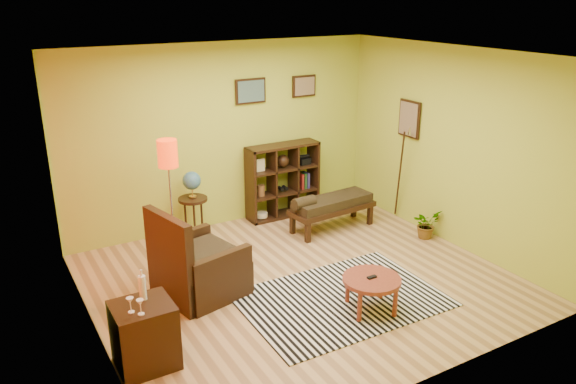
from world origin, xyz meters
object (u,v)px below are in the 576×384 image
armchair (196,269)px  bench (330,205)px  coffee_table (372,282)px  side_cabinet (145,335)px  globe_table (192,188)px  potted_plant (426,227)px  floor_lamp (168,165)px  cube_shelf (284,180)px

armchair → bench: 2.63m
coffee_table → side_cabinet: 2.55m
coffee_table → globe_table: size_ratio=0.65×
side_cabinet → potted_plant: (4.50, 0.89, -0.17)m
coffee_table → floor_lamp: bearing=125.3°
floor_lamp → bench: (2.47, -0.05, -1.00)m
cube_shelf → globe_table: bearing=-175.7°
globe_table → potted_plant: globe_table is taller
cube_shelf → potted_plant: bearing=-52.9°
armchair → potted_plant: armchair is taller
floor_lamp → bench: size_ratio=1.23×
floor_lamp → globe_table: size_ratio=1.67×
armchair → floor_lamp: (0.03, 0.86, 1.06)m
armchair → cube_shelf: (2.17, 1.68, 0.26)m
side_cabinet → globe_table: bearing=59.8°
floor_lamp → globe_table: (0.55, 0.70, -0.62)m
armchair → floor_lamp: size_ratio=0.65×
coffee_table → armchair: armchair is taller
armchair → potted_plant: bearing=-2.4°
coffee_table → armchair: 2.08m
side_cabinet → cube_shelf: 4.15m
floor_lamp → potted_plant: (3.53, -1.02, -1.23)m
globe_table → cube_shelf: 1.61m
cube_shelf → potted_plant: (1.39, -1.84, -0.43)m
coffee_table → side_cabinet: size_ratio=0.68×
armchair → cube_shelf: 2.76m
globe_table → floor_lamp: bearing=-128.1°
globe_table → bench: bearing=-21.2°
globe_table → cube_shelf: size_ratio=0.86×
cube_shelf → floor_lamp: bearing=-159.1°
cube_shelf → armchair: bearing=-142.2°
floor_lamp → cube_shelf: size_ratio=1.44×
globe_table → potted_plant: 3.49m
side_cabinet → potted_plant: size_ratio=2.27×
cube_shelf → coffee_table: bearing=-100.9°
armchair → potted_plant: size_ratio=2.58×
coffee_table → globe_table: 3.11m
coffee_table → potted_plant: coffee_table is taller
armchair → cube_shelf: size_ratio=0.94×
potted_plant → side_cabinet: bearing=-168.8°
coffee_table → potted_plant: bearing=31.2°
globe_table → armchair: bearing=-110.3°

